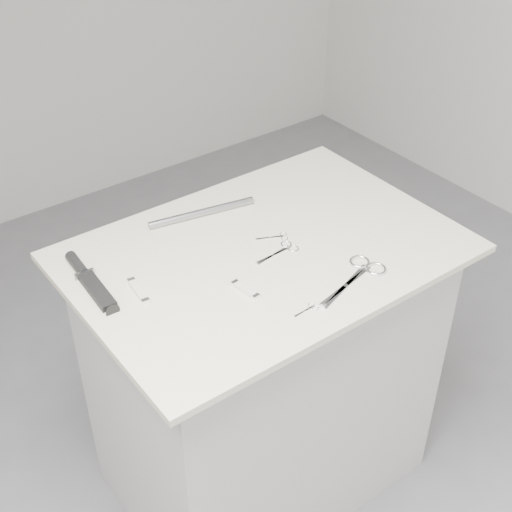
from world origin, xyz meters
TOP-DOWN VIEW (x-y plane):
  - ground at (0.00, 0.00)m, footprint 4.00×4.00m
  - plinth at (0.00, 0.00)m, footprint 0.90×0.60m
  - display_board at (0.00, 0.00)m, footprint 1.00×0.70m
  - large_shears at (0.13, -0.22)m, footprint 0.23×0.12m
  - embroidery_scissors_a at (0.03, -0.03)m, footprint 0.13×0.06m
  - embroidery_scissors_b at (0.06, 0.02)m, footprint 0.08×0.06m
  - tiny_scissors at (-0.07, -0.25)m, footprint 0.07×0.03m
  - sheathed_knife at (-0.43, 0.15)m, footprint 0.06×0.25m
  - pocket_knife_a at (-0.35, 0.04)m, footprint 0.03×0.10m
  - pocket_knife_b at (-0.15, -0.11)m, footprint 0.03×0.09m
  - metal_rail at (-0.04, 0.23)m, footprint 0.31×0.08m

SIDE VIEW (x-z plane):
  - ground at x=0.00m, z-range -0.01..0.00m
  - plinth at x=0.00m, z-range 0.00..0.90m
  - display_board at x=0.00m, z-range 0.90..0.92m
  - tiny_scissors at x=-0.07m, z-range 0.92..0.92m
  - embroidery_scissors_b at x=0.06m, z-range 0.92..0.92m
  - embroidery_scissors_a at x=0.03m, z-range 0.92..0.92m
  - large_shears at x=0.13m, z-range 0.92..0.93m
  - pocket_knife_b at x=-0.15m, z-range 0.92..0.93m
  - pocket_knife_a at x=-0.35m, z-range 0.92..0.93m
  - sheathed_knife at x=-0.43m, z-range 0.91..0.94m
  - metal_rail at x=-0.04m, z-range 0.92..0.94m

